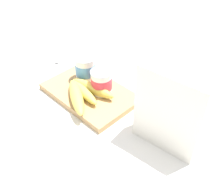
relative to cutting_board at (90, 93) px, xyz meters
name	(u,v)px	position (x,y,z in m)	size (l,w,h in m)	color
ground_plane	(90,96)	(0.00, 0.00, -0.01)	(2.40, 2.40, 0.00)	silver
cutting_board	(90,93)	(0.00, 0.00, 0.00)	(0.31, 0.20, 0.02)	tan
cereal_box	(172,110)	(0.31, 0.02, 0.11)	(0.19, 0.07, 0.24)	white
yogurt_cup_front	(85,68)	(-0.06, 0.04, 0.05)	(0.08, 0.08, 0.09)	white
yogurt_cup_back	(101,82)	(0.03, 0.03, 0.05)	(0.07, 0.07, 0.08)	white
banana_bunch	(84,93)	(0.01, -0.03, 0.03)	(0.18, 0.16, 0.04)	#DFC851
spoon	(52,64)	(-0.25, 0.02, -0.01)	(0.02, 0.13, 0.01)	silver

